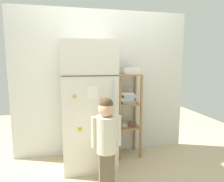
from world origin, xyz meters
TOP-DOWN VIEW (x-y plane):
  - ground_plane at (0.00, 0.00)m, footprint 6.00×6.00m
  - kitchen_wall_back at (0.00, 0.36)m, footprint 2.62×0.03m
  - refrigerator at (-0.23, 0.02)m, footprint 0.68×0.65m
  - child_standing at (-0.09, -0.53)m, footprint 0.33×0.24m
  - pantry_shelf_unit at (0.35, 0.17)m, footprint 0.35×0.31m
  - fruit_bin at (0.38, 0.18)m, footprint 0.23×0.19m

SIDE VIEW (x-z plane):
  - ground_plane at x=0.00m, z-range 0.00..0.00m
  - child_standing at x=-0.09m, z-range 0.11..1.12m
  - pantry_shelf_unit at x=0.35m, z-range 0.12..1.34m
  - refrigerator at x=-0.23m, z-range 0.00..1.65m
  - kitchen_wall_back at x=0.00m, z-range 0.00..2.15m
  - fruit_bin at x=0.38m, z-range 1.21..1.31m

